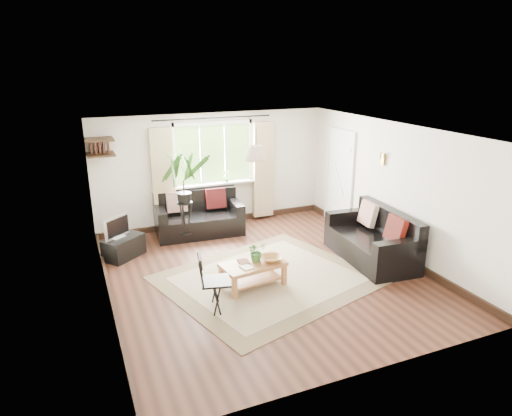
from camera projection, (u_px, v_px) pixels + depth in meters
name	position (u px, v px, depth m)	size (l,w,h in m)	color
floor	(265.00, 274.00, 7.63)	(5.50, 5.50, 0.00)	black
ceiling	(266.00, 131.00, 6.89)	(5.50, 5.50, 0.00)	white
wall_back	(213.00, 170.00, 9.68)	(5.00, 0.02, 2.40)	silver
wall_front	(370.00, 279.00, 4.85)	(5.00, 0.02, 2.40)	silver
wall_left	(102.00, 227.00, 6.35)	(0.02, 5.50, 2.40)	silver
wall_right	(393.00, 190.00, 8.18)	(0.02, 5.50, 2.40)	silver
rug	(268.00, 279.00, 7.45)	(3.15, 2.70, 0.02)	beige
window	(213.00, 154.00, 9.53)	(2.50, 0.16, 2.16)	white
door	(339.00, 179.00, 9.72)	(0.06, 0.96, 2.06)	silver
corner_shelf	(100.00, 147.00, 8.42)	(0.50, 0.50, 0.34)	black
pendant_lamp	(256.00, 149.00, 7.35)	(0.36, 0.36, 0.54)	beige
wall_sconce	(382.00, 157.00, 8.25)	(0.12, 0.12, 0.28)	beige
sofa_back	(199.00, 215.00, 9.31)	(1.74, 0.87, 0.82)	black
sofa_right	(371.00, 237.00, 8.08)	(0.92, 1.84, 0.86)	black
coffee_table	(253.00, 275.00, 7.18)	(0.99, 0.54, 0.40)	#9A5732
table_plant	(256.00, 251.00, 7.14)	(0.29, 0.25, 0.32)	#2F6528
bowl	(272.00, 259.00, 7.16)	(0.33, 0.33, 0.08)	#A17137
book_a	(242.00, 268.00, 6.92)	(0.16, 0.21, 0.02)	white
book_b	(239.00, 262.00, 7.10)	(0.17, 0.23, 0.02)	#543221
tv_stand	(124.00, 247.00, 8.25)	(0.72, 0.41, 0.39)	black
tv	(117.00, 227.00, 8.09)	(0.56, 0.19, 0.43)	#A5A5AA
palm_stand	(184.00, 199.00, 8.72)	(0.69, 0.69, 1.78)	black
folding_chair	(216.00, 282.00, 6.43)	(0.45, 0.45, 0.86)	black
sill_plant	(226.00, 176.00, 9.71)	(0.14, 0.10, 0.27)	#2D6023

